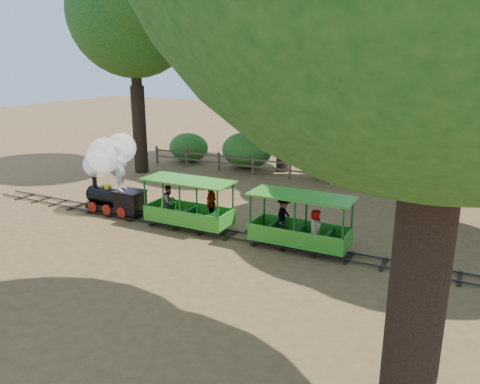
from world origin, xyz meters
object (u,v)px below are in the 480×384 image
at_px(carriage_rear, 298,226).
at_px(fence, 310,170).
at_px(carriage_front, 190,207).
at_px(locomotive, 110,168).

xyz_separation_m(carriage_rear, fence, (-2.34, 7.97, -0.18)).
relative_size(carriage_front, carriage_rear, 1.00).
distance_m(locomotive, carriage_rear, 7.57).
height_order(carriage_front, carriage_rear, same).
bearing_deg(locomotive, fence, 56.96).
relative_size(locomotive, carriage_rear, 1.00).
relative_size(locomotive, carriage_front, 1.00).
distance_m(carriage_rear, fence, 8.30).
bearing_deg(locomotive, carriage_front, -0.87).
height_order(carriage_front, fence, carriage_front).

